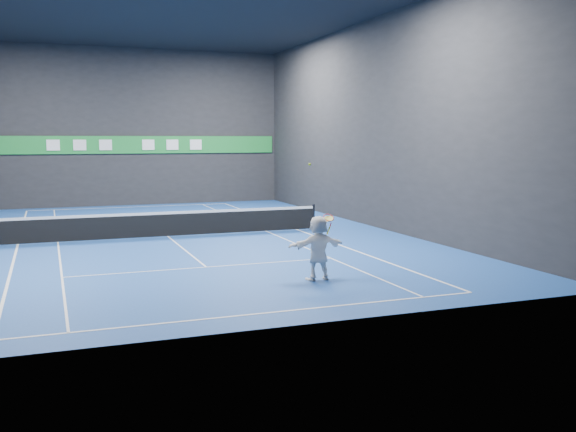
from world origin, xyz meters
name	(u,v)px	position (x,y,z in m)	size (l,w,h in m)	color
ground	(169,237)	(0.00, 0.00, 0.00)	(26.00, 26.00, 0.00)	#1B4698
ceiling	(163,1)	(0.00, 0.00, 9.00)	(26.00, 26.00, 0.00)	black
wall_back	(126,127)	(0.00, 13.00, 4.50)	(18.00, 0.10, 9.00)	#232426
wall_front	(281,105)	(0.00, -13.00, 4.50)	(18.00, 0.10, 9.00)	#232426
wall_right	(373,124)	(9.00, 0.00, 4.50)	(0.10, 26.00, 9.00)	#232426
baseline_near	(264,313)	(0.00, -11.89, 0.00)	(10.98, 0.08, 0.01)	white
baseline_far	(131,207)	(0.00, 11.89, 0.00)	(10.98, 0.08, 0.01)	white
sideline_doubles_left	(18,245)	(-5.49, 0.00, 0.00)	(0.08, 23.78, 0.01)	white
sideline_doubles_right	(298,230)	(5.49, 0.00, 0.00)	(0.08, 23.78, 0.01)	white
sideline_singles_left	(58,243)	(-4.11, 0.00, 0.00)	(0.06, 23.78, 0.01)	white
sideline_singles_right	(267,232)	(4.11, 0.00, 0.00)	(0.06, 23.78, 0.01)	white
service_line_near	(206,267)	(0.00, -6.40, 0.00)	(8.23, 0.06, 0.01)	white
service_line_far	(145,218)	(0.00, 6.40, 0.00)	(8.23, 0.06, 0.01)	white
center_service_line	(168,237)	(0.00, 0.00, 0.00)	(0.06, 12.80, 0.01)	white
player	(318,248)	(2.47, -9.18, 0.89)	(1.65, 0.52, 1.78)	white
tennis_ball	(310,164)	(2.29, -8.97, 3.16)	(0.07, 0.07, 0.07)	#C6E726
tennis_net	(168,223)	(0.00, 0.00, 0.54)	(12.50, 0.10, 1.07)	black
sponsor_banner	(127,145)	(0.00, 12.93, 3.50)	(17.64, 0.11, 1.00)	#1E8C35
tennis_racket	(329,220)	(2.79, -9.13, 1.65)	(0.43, 0.36, 0.61)	red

